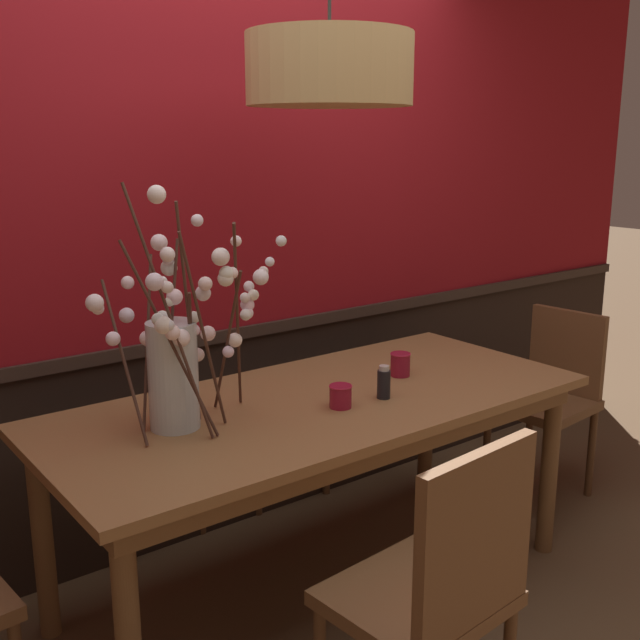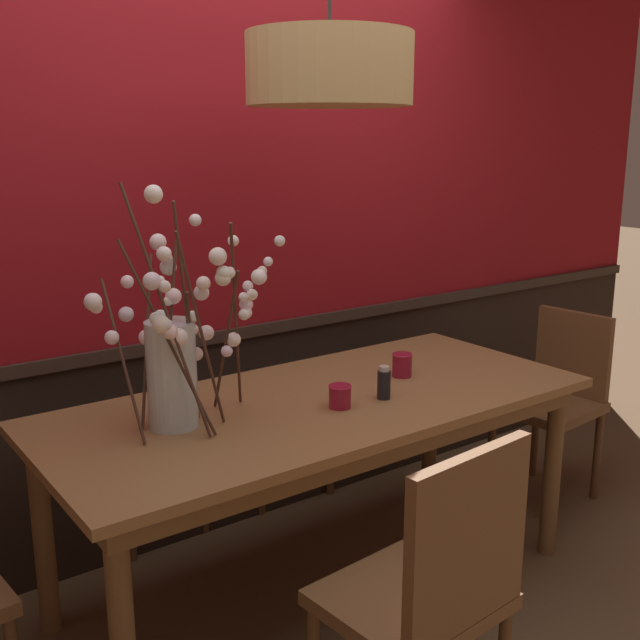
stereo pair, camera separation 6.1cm
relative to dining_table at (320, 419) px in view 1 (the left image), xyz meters
name	(u,v)px [view 1 (the left image)]	position (x,y,z in m)	size (l,w,h in m)	color
ground_plane	(320,587)	(0.00, 0.00, -0.69)	(24.00, 24.00, 0.00)	brown
back_wall	(218,205)	(0.00, 0.70, 0.73)	(5.64, 0.14, 2.87)	black
dining_table	(320,419)	(0.00, 0.00, 0.00)	(2.02, 0.89, 0.77)	olive
chair_near_side_left	(439,586)	(-0.25, -0.85, -0.16)	(0.49, 0.45, 0.96)	brown
chair_far_side_right	(267,386)	(0.34, 0.86, -0.17)	(0.46, 0.41, 0.92)	brown
chair_head_east_end	(551,393)	(1.39, -0.01, -0.18)	(0.46, 0.44, 0.89)	brown
chair_far_side_left	(132,419)	(-0.35, 0.88, -0.18)	(0.44, 0.44, 0.91)	brown
vase_with_blossoms	(177,358)	(-0.54, 0.05, 0.32)	(0.60, 0.45, 0.80)	silver
candle_holder_nearer_center	(400,364)	(0.42, 0.02, 0.13)	(0.08, 0.08, 0.09)	maroon
candle_holder_nearer_edge	(341,396)	(0.00, -0.12, 0.12)	(0.08, 0.08, 0.08)	maroon
condiment_bottle	(384,383)	(0.19, -0.14, 0.14)	(0.05, 0.05, 0.12)	black
pendant_lamp	(329,70)	(0.03, -0.01, 1.22)	(0.56, 0.56, 1.07)	tan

